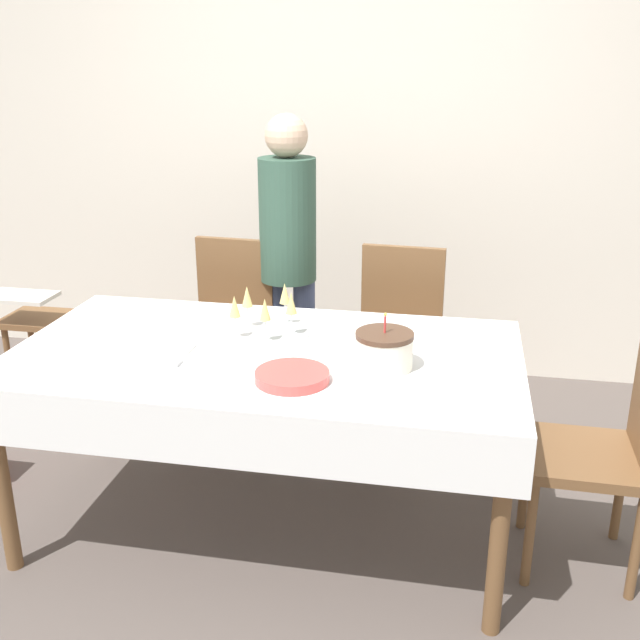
% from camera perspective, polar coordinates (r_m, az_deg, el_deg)
% --- Properties ---
extents(ground_plane, '(12.00, 12.00, 0.00)m').
position_cam_1_polar(ground_plane, '(3.20, -3.82, -15.27)').
color(ground_plane, '#564C47').
extents(wall_back, '(8.00, 0.05, 2.70)m').
position_cam_1_polar(wall_back, '(4.41, 1.81, 13.34)').
color(wall_back, silver).
rests_on(wall_back, ground_plane).
extents(dining_table, '(1.91, 1.03, 0.77)m').
position_cam_1_polar(dining_table, '(2.87, -4.12, -4.19)').
color(dining_table, white).
rests_on(dining_table, ground_plane).
extents(dining_chair_far_left, '(0.45, 0.45, 0.97)m').
position_cam_1_polar(dining_chair_far_left, '(3.78, -6.94, -0.61)').
color(dining_chair_far_left, brown).
rests_on(dining_chair_far_left, ground_plane).
extents(dining_chair_far_right, '(0.44, 0.44, 0.97)m').
position_cam_1_polar(dining_chair_far_right, '(3.62, 5.92, -1.49)').
color(dining_chair_far_right, brown).
rests_on(dining_chair_far_right, ground_plane).
extents(dining_chair_right_end, '(0.43, 0.43, 0.97)m').
position_cam_1_polar(dining_chair_right_end, '(2.90, 21.33, -8.36)').
color(dining_chair_right_end, brown).
rests_on(dining_chair_right_end, ground_plane).
extents(birthday_cake, '(0.21, 0.21, 0.21)m').
position_cam_1_polar(birthday_cake, '(2.65, 4.92, -2.30)').
color(birthday_cake, silver).
rests_on(birthday_cake, dining_table).
extents(champagne_tray, '(0.37, 0.37, 0.18)m').
position_cam_1_polar(champagne_tray, '(2.97, -4.29, 0.15)').
color(champagne_tray, silver).
rests_on(champagne_tray, dining_table).
extents(plate_stack_main, '(0.26, 0.26, 0.03)m').
position_cam_1_polar(plate_stack_main, '(2.56, -2.14, -4.31)').
color(plate_stack_main, '#CC4C47').
rests_on(plate_stack_main, dining_table).
extents(cake_knife, '(0.29, 0.11, 0.00)m').
position_cam_1_polar(cake_knife, '(2.49, 6.12, -5.44)').
color(cake_knife, silver).
rests_on(cake_knife, dining_table).
extents(fork_pile, '(0.17, 0.06, 0.02)m').
position_cam_1_polar(fork_pile, '(2.76, -12.29, -3.06)').
color(fork_pile, silver).
rests_on(fork_pile, dining_table).
extents(napkin_pile, '(0.15, 0.15, 0.01)m').
position_cam_1_polar(napkin_pile, '(2.87, -11.27, -2.21)').
color(napkin_pile, white).
rests_on(napkin_pile, dining_table).
extents(person_standing, '(0.28, 0.28, 1.57)m').
position_cam_1_polar(person_standing, '(3.72, -2.46, 5.78)').
color(person_standing, '#3F4C72').
rests_on(person_standing, ground_plane).
extents(high_chair, '(0.33, 0.35, 0.71)m').
position_cam_1_polar(high_chair, '(4.10, -20.91, -0.89)').
color(high_chair, brown).
rests_on(high_chair, ground_plane).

